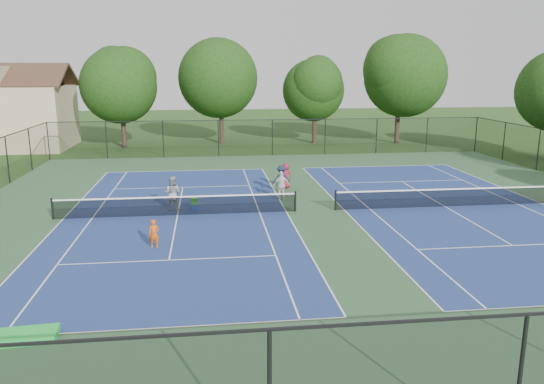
{
  "coord_description": "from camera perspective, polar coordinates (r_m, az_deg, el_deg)",
  "views": [
    {
      "loc": [
        -5.42,
        -25.84,
        7.15
      ],
      "look_at": [
        -2.37,
        -1.0,
        1.3
      ],
      "focal_mm": 35.0,
      "sensor_mm": 36.0,
      "label": 1
    }
  ],
  "objects": [
    {
      "name": "instructor",
      "position": [
        27.72,
        -10.67,
        -0.12
      ],
      "size": [
        1.04,
        0.92,
        1.79
      ],
      "primitive_type": "imported",
      "rotation": [
        0.0,
        0.0,
        2.81
      ],
      "color": "#969699",
      "rests_on": "ground"
    },
    {
      "name": "tree_back_d",
      "position": [
        53.13,
        13.61,
        12.45
      ],
      "size": [
        7.8,
        7.8,
        10.37
      ],
      "color": "#2D2116",
      "rests_on": "ground"
    },
    {
      "name": "bystander_c",
      "position": [
        32.34,
        1.48,
        1.77
      ],
      "size": [
        0.86,
        0.69,
        1.53
      ],
      "primitive_type": "imported",
      "rotation": [
        0.0,
        0.0,
        3.45
      ],
      "color": "maroon",
      "rests_on": "ground"
    },
    {
      "name": "perimeter_fence",
      "position": [
        26.97,
        4.74,
        1.24
      ],
      "size": [
        36.08,
        36.08,
        3.02
      ],
      "color": "black",
      "rests_on": "ground"
    },
    {
      "name": "ground",
      "position": [
        27.35,
        4.68,
        -2.04
      ],
      "size": [
        140.0,
        140.0,
        0.0
      ],
      "primitive_type": "plane",
      "color": "#234716",
      "rests_on": "ground"
    },
    {
      "name": "tennis_court_right",
      "position": [
        29.52,
        18.12,
        -1.33
      ],
      "size": [
        12.0,
        23.83,
        1.07
      ],
      "color": "navy",
      "rests_on": "ground"
    },
    {
      "name": "tree_back_b",
      "position": [
        51.86,
        -5.57,
        12.48
      ],
      "size": [
        7.6,
        7.6,
        10.03
      ],
      "color": "#2D2116",
      "rests_on": "ground"
    },
    {
      "name": "child_player",
      "position": [
        22.1,
        -12.57,
        -4.42
      ],
      "size": [
        0.44,
        0.3,
        1.19
      ],
      "primitive_type": "imported",
      "rotation": [
        0.0,
        0.0,
        -0.03
      ],
      "color": "#DA550E",
      "rests_on": "ground"
    },
    {
      "name": "clapboard_house",
      "position": [
        53.94,
        -26.24,
        7.5
      ],
      "size": [
        10.8,
        8.1,
        7.65
      ],
      "color": "tan",
      "rests_on": "ground"
    },
    {
      "name": "green_tarp",
      "position": [
        16.25,
        -24.99,
        -13.85
      ],
      "size": [
        1.71,
        1.0,
        0.19
      ],
      "primitive_type": "cube",
      "rotation": [
        0.0,
        0.0,
        0.08
      ],
      "color": "green",
      "rests_on": "ground"
    },
    {
      "name": "bystander_b",
      "position": [
        31.12,
        1.01,
        1.41
      ],
      "size": [
        1.1,
        0.7,
        1.63
      ],
      "primitive_type": "imported",
      "rotation": [
        0.0,
        0.0,
        3.24
      ],
      "color": "#181F36",
      "rests_on": "ground"
    },
    {
      "name": "tree_back_c",
      "position": [
        51.92,
        4.67,
        11.27
      ],
      "size": [
        6.0,
        6.0,
        8.4
      ],
      "color": "#2D2116",
      "rests_on": "ground"
    },
    {
      "name": "tree_back_a",
      "position": [
        50.42,
        -15.97,
        11.4
      ],
      "size": [
        6.8,
        6.8,
        9.15
      ],
      "color": "#2D2116",
      "rests_on": "ground"
    },
    {
      "name": "ball_hopper",
      "position": [
        27.56,
        -8.35,
        -0.91
      ],
      "size": [
        0.34,
        0.27,
        0.4
      ],
      "primitive_type": "cube",
      "rotation": [
        0.0,
        0.0,
        0.01
      ],
      "color": "green",
      "rests_on": "ball_crate"
    },
    {
      "name": "bystander_a",
      "position": [
        29.48,
        1.04,
        0.73
      ],
      "size": [
        0.98,
        0.5,
        1.61
      ],
      "primitive_type": "imported",
      "rotation": [
        0.0,
        0.0,
        3.25
      ],
      "color": "silver",
      "rests_on": "ground"
    },
    {
      "name": "ball_crate",
      "position": [
        27.65,
        -8.32,
        -1.63
      ],
      "size": [
        0.39,
        0.31,
        0.32
      ],
      "primitive_type": "cube",
      "rotation": [
        0.0,
        0.0,
        0.07
      ],
      "color": "#163D9B",
      "rests_on": "ground"
    },
    {
      "name": "court_pad",
      "position": [
        27.35,
        4.68,
        -2.03
      ],
      "size": [
        36.0,
        36.0,
        0.01
      ],
      "primitive_type": "cube",
      "color": "#2F5431",
      "rests_on": "ground"
    },
    {
      "name": "tennis_court_left",
      "position": [
        26.83,
        -10.14,
        -2.29
      ],
      "size": [
        12.0,
        23.83,
        1.07
      ],
      "color": "navy",
      "rests_on": "ground"
    }
  ]
}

